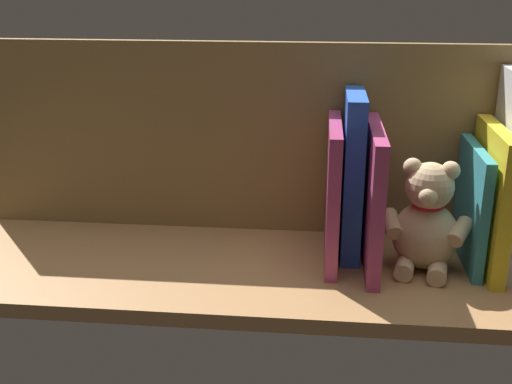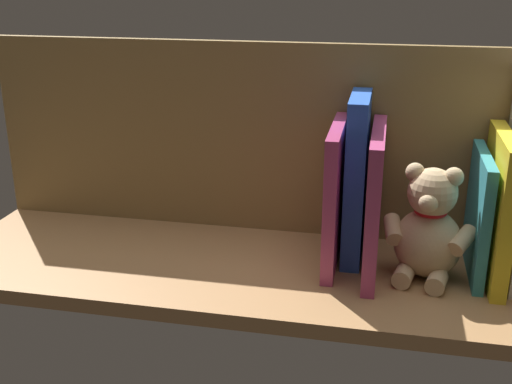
% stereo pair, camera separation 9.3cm
% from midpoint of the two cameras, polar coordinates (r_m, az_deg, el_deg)
% --- Properties ---
extents(ground_plane, '(0.95, 0.32, 0.02)m').
position_cam_midpoint_polar(ground_plane, '(0.98, -2.74, -6.93)').
color(ground_plane, '#A87A4C').
extents(shelf_back_panel, '(0.95, 0.02, 0.31)m').
position_cam_midpoint_polar(shelf_back_panel, '(1.04, -1.81, 4.68)').
color(shelf_back_panel, olive).
rests_on(shelf_back_panel, ground_plane).
extents(book_0, '(0.02, 0.18, 0.21)m').
position_cam_midpoint_polar(book_0, '(0.97, 17.64, -0.58)').
color(book_0, yellow).
rests_on(book_0, ground_plane).
extents(book_1, '(0.01, 0.17, 0.18)m').
position_cam_midpoint_polar(book_1, '(0.98, 16.12, -1.22)').
color(book_1, teal).
rests_on(book_1, ground_plane).
extents(teddy_bear, '(0.13, 0.12, 0.17)m').
position_cam_midpoint_polar(teddy_bear, '(0.95, 12.27, -2.66)').
color(teddy_bear, '#D1B284').
rests_on(teddy_bear, ground_plane).
extents(book_2, '(0.02, 0.20, 0.21)m').
position_cam_midpoint_polar(book_2, '(0.94, 7.60, -0.46)').
color(book_2, '#B23F72').
rests_on(book_2, ground_plane).
extents(book_3, '(0.03, 0.13, 0.25)m').
position_cam_midpoint_polar(book_3, '(0.97, 5.88, 1.47)').
color(book_3, blue).
rests_on(book_3, ground_plane).
extents(book_4, '(0.02, 0.18, 0.21)m').
position_cam_midpoint_polar(book_4, '(0.95, 4.10, -0.06)').
color(book_4, '#B23F72').
rests_on(book_4, ground_plane).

